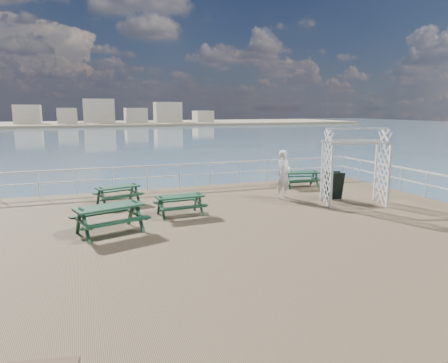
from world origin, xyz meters
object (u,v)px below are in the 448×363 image
(person, at_px, (284,175))
(picnic_table_d, at_px, (109,213))
(picnic_table_a, at_px, (118,191))
(picnic_table_c, at_px, (301,176))
(picnic_table_b, at_px, (180,201))
(trellis_arbor, at_px, (355,171))

(person, bearing_deg, picnic_table_d, 179.52)
(picnic_table_a, bearing_deg, picnic_table_c, -12.79)
(person, bearing_deg, picnic_table_a, 148.85)
(picnic_table_c, distance_m, picnic_table_d, 9.76)
(person, bearing_deg, picnic_table_b, 174.34)
(trellis_arbor, bearing_deg, picnic_table_d, -158.44)
(picnic_table_b, xyz_separation_m, person, (4.52, 1.10, 0.48))
(picnic_table_b, relative_size, trellis_arbor, 0.57)
(picnic_table_a, xyz_separation_m, picnic_table_d, (-0.55, -3.68, 0.10))
(picnic_table_d, xyz_separation_m, person, (6.89, 2.36, 0.38))
(picnic_table_a, bearing_deg, person, -28.46)
(trellis_arbor, bearing_deg, picnic_table_b, -167.81)
(picnic_table_d, distance_m, trellis_arbor, 9.02)
(picnic_table_b, distance_m, person, 4.67)
(picnic_table_b, relative_size, person, 0.85)
(picnic_table_c, distance_m, person, 2.71)
(picnic_table_b, bearing_deg, person, 10.75)
(trellis_arbor, bearing_deg, picnic_table_c, 110.20)
(picnic_table_c, xyz_separation_m, person, (-1.90, -1.88, 0.46))
(picnic_table_a, xyz_separation_m, trellis_arbor, (8.42, -3.01, 0.78))
(picnic_table_b, height_order, person, person)
(trellis_arbor, bearing_deg, picnic_table_a, 177.61)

